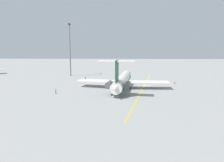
% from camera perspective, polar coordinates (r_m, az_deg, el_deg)
% --- Properties ---
extents(ground, '(377.84, 377.84, 0.00)m').
position_cam_1_polar(ground, '(89.93, 8.88, -1.28)').
color(ground, gray).
extents(main_jetliner, '(40.18, 35.58, 11.71)m').
position_cam_1_polar(main_jetliner, '(82.74, 2.64, 0.17)').
color(main_jetliner, silver).
rests_on(main_jetliner, ground).
extents(ground_crew_near_nose, '(0.29, 0.37, 1.73)m').
position_cam_1_polar(ground_crew_near_nose, '(96.58, 16.01, -0.15)').
color(ground_crew_near_nose, black).
rests_on(ground_crew_near_nose, ground).
extents(ground_crew_near_tail, '(0.29, 0.43, 1.82)m').
position_cam_1_polar(ground_crew_near_tail, '(102.63, -6.90, 0.70)').
color(ground_crew_near_tail, black).
rests_on(ground_crew_near_tail, ground).
extents(ground_crew_portside, '(0.35, 0.29, 1.67)m').
position_cam_1_polar(ground_crew_portside, '(76.43, -14.39, -2.49)').
color(ground_crew_portside, black).
rests_on(ground_crew_portside, ground).
extents(safety_cone_nose, '(0.40, 0.40, 0.55)m').
position_cam_1_polar(safety_cone_nose, '(103.17, 13.65, 0.06)').
color(safety_cone_nose, '#EA590F').
rests_on(safety_cone_nose, ground).
extents(taxiway_centreline, '(77.57, 16.17, 0.01)m').
position_cam_1_polar(taxiway_centreline, '(84.87, 8.03, -1.87)').
color(taxiway_centreline, gold).
rests_on(taxiway_centreline, ground).
extents(light_mast, '(4.00, 0.70, 27.64)m').
position_cam_1_polar(light_mast, '(119.67, -10.88, 8.46)').
color(light_mast, slate).
rests_on(light_mast, ground).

